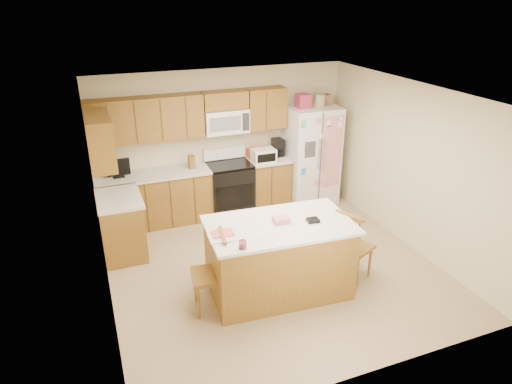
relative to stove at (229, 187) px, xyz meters
name	(u,v)px	position (x,y,z in m)	size (l,w,h in m)	color
ground	(271,265)	(0.00, -1.94, -0.47)	(4.50, 4.50, 0.00)	#876C4E
room_shell	(273,174)	(0.00, -1.94, 0.97)	(4.60, 4.60, 2.52)	beige
cabinetry	(175,174)	(-0.98, -0.15, 0.44)	(3.36, 1.56, 2.15)	olive
stove	(229,187)	(0.00, 0.00, 0.00)	(0.76, 0.65, 1.13)	black
refrigerator	(311,154)	(1.57, -0.06, 0.45)	(0.90, 0.79, 2.04)	white
island	(279,258)	(-0.15, -2.52, 0.03)	(1.90, 1.18, 1.09)	olive
windsor_chair_left	(211,274)	(-1.07, -2.55, 0.02)	(0.49, 0.51, 1.04)	olive
windsor_chair_back	(265,237)	(-0.07, -1.83, -0.04)	(0.51, 0.50, 0.92)	olive
windsor_chair_right	(353,247)	(0.92, -2.60, 0.01)	(0.57, 0.58, 1.03)	olive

